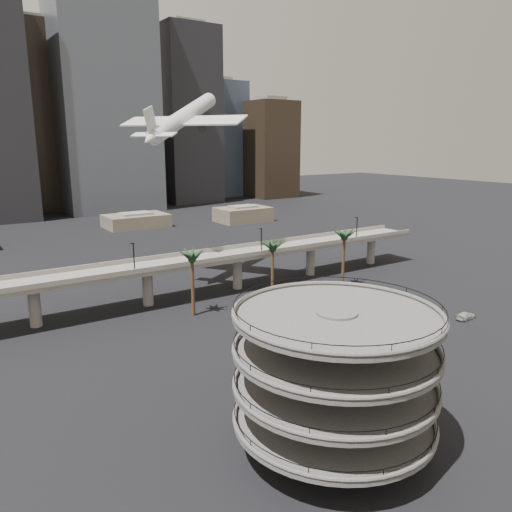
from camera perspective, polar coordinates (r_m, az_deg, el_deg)
ground at (r=71.01m, az=14.47°, el=-15.76°), size 700.00×700.00×0.00m
parking_ramp at (r=55.67m, az=8.99°, el=-12.54°), size 22.20×22.20×17.35m
overpass at (r=109.90m, az=-7.04°, el=-0.94°), size 130.00×9.30×14.70m
palm_trees at (r=107.43m, az=2.10°, el=1.07°), size 42.40×10.40×14.00m
low_buildings at (r=193.21m, az=-16.95°, el=3.30°), size 135.00×27.50×6.80m
skyline at (r=265.27m, az=-20.73°, el=14.38°), size 269.00×86.00×119.27m
airborne_jet at (r=119.71m, az=-8.29°, el=15.36°), size 29.57×28.17×14.59m
car_a at (r=75.51m, az=-0.49°, el=-12.85°), size 4.70×2.91×1.49m
car_b at (r=91.23m, az=13.87°, el=-8.51°), size 5.06×2.91×1.58m
car_c at (r=105.26m, az=22.86°, el=-6.31°), size 4.84×2.21×1.37m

